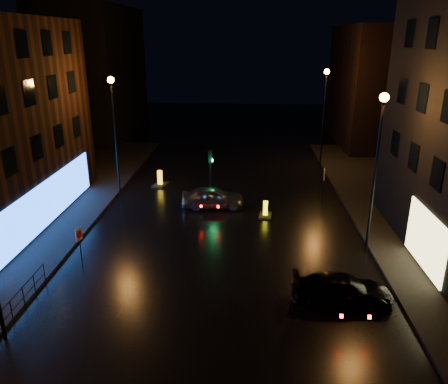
% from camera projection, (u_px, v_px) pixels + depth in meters
% --- Properties ---
extents(ground, '(120.00, 120.00, 0.00)m').
position_uv_depth(ground, '(213.00, 313.00, 18.18)').
color(ground, black).
rests_on(ground, ground).
extents(building_far_left, '(8.00, 16.00, 14.00)m').
position_uv_depth(building_far_left, '(95.00, 73.00, 49.52)').
color(building_far_left, black).
rests_on(building_far_left, ground).
extents(building_far_right, '(8.00, 14.00, 12.00)m').
position_uv_depth(building_far_right, '(378.00, 86.00, 45.53)').
color(building_far_right, black).
rests_on(building_far_right, ground).
extents(street_lamp_lfar, '(0.44, 0.44, 8.37)m').
position_uv_depth(street_lamp_lfar, '(114.00, 119.00, 29.86)').
color(street_lamp_lfar, black).
rests_on(street_lamp_lfar, ground).
extents(street_lamp_rnear, '(0.44, 0.44, 8.37)m').
position_uv_depth(street_lamp_rnear, '(378.00, 150.00, 21.58)').
color(street_lamp_rnear, black).
rests_on(street_lamp_rnear, ground).
extents(street_lamp_rfar, '(0.44, 0.44, 8.37)m').
position_uv_depth(street_lamp_rfar, '(324.00, 104.00, 36.62)').
color(street_lamp_rfar, black).
rests_on(street_lamp_rfar, ground).
extents(traffic_signal, '(1.40, 2.40, 3.45)m').
position_uv_depth(traffic_signal, '(211.00, 190.00, 31.24)').
color(traffic_signal, black).
rests_on(traffic_signal, ground).
extents(guard_railing, '(0.05, 6.04, 1.00)m').
position_uv_depth(guard_railing, '(11.00, 306.00, 17.38)').
color(guard_railing, black).
rests_on(guard_railing, ground).
extents(silver_hatchback, '(4.27, 2.06, 1.41)m').
position_uv_depth(silver_hatchback, '(213.00, 197.00, 29.28)').
color(silver_hatchback, '#9EA0A5').
rests_on(silver_hatchback, ground).
extents(dark_sedan, '(4.28, 1.75, 1.24)m').
position_uv_depth(dark_sedan, '(343.00, 290.00, 18.74)').
color(dark_sedan, black).
rests_on(dark_sedan, ground).
extents(bollard_near, '(0.91, 1.26, 1.03)m').
position_uv_depth(bollard_near, '(265.00, 213.00, 27.91)').
color(bollard_near, black).
rests_on(bollard_near, ground).
extents(bollard_far, '(1.22, 1.56, 1.21)m').
position_uv_depth(bollard_far, '(160.00, 182.00, 33.66)').
color(bollard_far, black).
rests_on(bollard_far, ground).
extents(road_sign_left, '(0.16, 0.48, 2.01)m').
position_uv_depth(road_sign_left, '(79.00, 237.00, 21.55)').
color(road_sign_left, black).
rests_on(road_sign_left, ground).
extents(road_sign_right, '(0.12, 0.54, 2.24)m').
position_uv_depth(road_sign_right, '(324.00, 177.00, 30.31)').
color(road_sign_right, black).
rests_on(road_sign_right, ground).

